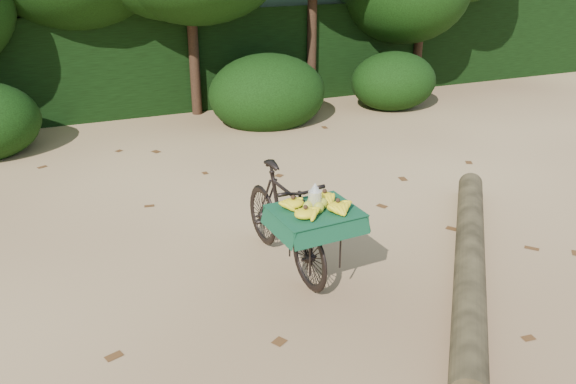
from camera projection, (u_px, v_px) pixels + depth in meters
name	position (u px, v px, depth m)	size (l,w,h in m)	color
ground	(278.00, 245.00, 6.43)	(80.00, 80.00, 0.00)	tan
vendor_bicycle	(285.00, 218.00, 5.85)	(0.76, 1.77, 1.01)	black
fallen_log	(470.00, 258.00, 5.89)	(0.29, 0.29, 3.95)	brown
hedge_backdrop	(155.00, 56.00, 11.43)	(26.00, 1.80, 1.80)	black
tree_row	(119.00, 1.00, 10.09)	(14.50, 2.00, 4.00)	black
bush_clumps	(211.00, 102.00, 10.08)	(8.80, 1.70, 0.90)	black
leaf_litter	(257.00, 220.00, 6.98)	(7.00, 7.30, 0.01)	#533016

